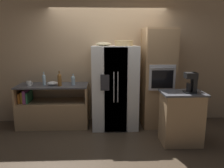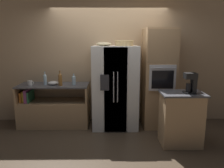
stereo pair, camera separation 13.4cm
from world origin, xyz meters
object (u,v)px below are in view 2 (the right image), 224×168
fruit_bowl (103,44)px  wicker_basket (124,43)px  mug (30,83)px  wall_oven (158,78)px  refrigerator (115,87)px  bottle_tall (74,80)px  coffee_maker (191,82)px  mixing_bowl (53,83)px  bottle_short (60,79)px  bottle_wide (45,79)px

fruit_bowl → wicker_basket: bearing=-0.0°
wicker_basket → mug: (-1.95, -0.05, -0.82)m
mug → wall_oven: bearing=1.1°
refrigerator → bottle_tall: (-0.87, 0.04, 0.15)m
mug → coffee_maker: size_ratio=0.38×
mug → mixing_bowl: (0.47, 0.05, -0.01)m
bottle_tall → mug: bearing=-177.4°
bottle_short → bottle_wide: bearing=160.8°
wicker_basket → coffee_maker: size_ratio=1.11×
bottle_wide → mixing_bowl: bearing=-7.6°
fruit_bowl → coffee_maker: bearing=-32.6°
wicker_basket → bottle_tall: bearing=-179.6°
fruit_bowl → bottle_wide: bearing=179.0°
bottle_wide → coffee_maker: (2.73, -0.97, 0.11)m
bottle_short → mixing_bowl: 0.22m
fruit_bowl → bottle_short: bearing=-173.7°
bottle_tall → fruit_bowl: bearing=0.6°
wall_oven → wicker_basket: 1.04m
refrigerator → wall_oven: size_ratio=0.83×
refrigerator → coffee_maker: bearing=-35.9°
bottle_short → mug: bottle_short is taller
mixing_bowl → wicker_basket: bearing=0.1°
refrigerator → mug: (-1.77, -0.01, 0.10)m
wall_oven → mug: bearing=-178.9°
bottle_tall → mixing_bowl: bottle_tall is taller
refrigerator → fruit_bowl: (-0.23, 0.04, 0.89)m
wall_oven → mug: size_ratio=15.65×
bottle_short → coffee_maker: coffee_maker is taller
bottle_short → coffee_maker: size_ratio=0.91×
mug → mixing_bowl: bearing=5.6°
wicker_basket → mug: size_ratio=2.91×
bottle_tall → mug: bottle_tall is taller
wicker_basket → mixing_bowl: 1.70m
wicker_basket → mixing_bowl: size_ratio=1.80×
wall_oven → fruit_bowl: (-1.15, -0.00, 0.71)m
bottle_wide → mixing_bowl: bottle_wide is taller
bottle_wide → wicker_basket: bearing=-0.7°
refrigerator → bottle_wide: bearing=177.5°
wicker_basket → mixing_bowl: (-1.49, -0.00, -0.83)m
fruit_bowl → mug: 1.73m
bottle_short → coffee_maker: (2.38, -0.85, 0.10)m
bottle_short → mixing_bowl: bottle_short is taller
bottle_tall → mug: (-0.90, -0.04, -0.06)m
bottle_wide → fruit_bowl: bearing=-1.0°
bottle_tall → coffee_maker: bearing=-24.0°
bottle_short → mixing_bowl: bearing=150.4°
bottle_short → bottle_wide: (-0.34, 0.12, -0.02)m
bottle_short → fruit_bowl: bearing=6.3°
bottle_wide → bottle_tall: bearing=-2.6°
bottle_wide → mug: size_ratio=2.10×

